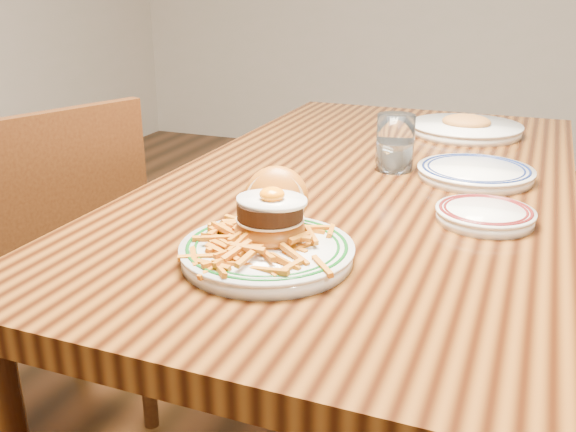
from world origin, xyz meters
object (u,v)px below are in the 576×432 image
at_px(table, 367,214).
at_px(chair_left, 48,277).
at_px(main_plate, 269,236).
at_px(side_plate, 485,214).

height_order(table, chair_left, chair_left).
bearing_deg(main_plate, chair_left, 146.56).
distance_m(table, side_plate, 0.35).
bearing_deg(main_plate, side_plate, 29.20).
xyz_separation_m(table, side_plate, (0.27, -0.20, 0.10)).
bearing_deg(chair_left, table, 38.38).
bearing_deg(chair_left, main_plate, 0.67).
xyz_separation_m(chair_left, main_plate, (0.69, -0.24, 0.30)).
bearing_deg(main_plate, table, 71.85).
height_order(table, main_plate, main_plate).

